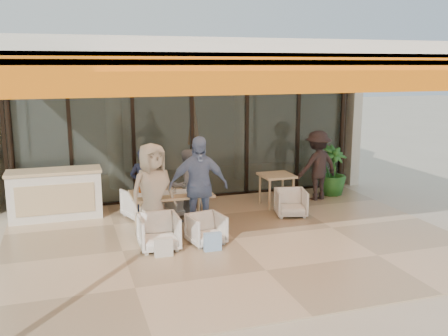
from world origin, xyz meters
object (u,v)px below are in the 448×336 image
Objects in this scene: diner_navy at (145,187)px; side_chair at (291,202)px; potted_palm at (332,171)px; chair_far_right at (181,200)px; diner_periwinkle at (198,187)px; diner_cream at (153,192)px; standing_woman at (317,166)px; chair_far_left at (142,202)px; host_counter at (55,194)px; dining_table at (171,195)px; side_table at (277,179)px; chair_near_right at (206,228)px; chair_near_left at (159,230)px; diner_grey at (187,186)px.

side_chair is (2.98, -0.35, -0.46)m from diner_navy.
potted_palm is at bearing -149.94° from diner_navy.
chair_far_right is 1.53m from diner_periwinkle.
diner_cream is 1.08× the size of standing_woman.
diner_cream is (0.00, -1.40, 0.54)m from chair_far_left.
diner_periwinkle reaches higher than potted_palm.
standing_woman reaches higher than host_counter.
chair_far_right is at bearing -130.17° from diner_navy.
diner_navy reaches higher than dining_table.
standing_woman is (1.13, 0.99, 0.50)m from side_chair.
dining_table is 0.80× the size of diner_periwinkle.
side_table is (2.98, -0.10, 0.29)m from chair_far_left.
diner_periwinkle reaches higher than standing_woman.
side_table is at bearing -163.36° from potted_palm.
side_table is (2.14, 1.30, -0.30)m from diner_periwinkle.
diner_periwinkle is 2.51× the size of side_table.
diner_cream is at bearing -158.83° from potted_palm.
side_chair is (2.14, -0.85, 0.01)m from chair_far_right.
potted_palm reaches higher than dining_table.
side_table is 0.82m from side_chair.
side_table is 1.17m from standing_woman.
chair_far_right is 0.35× the size of diner_cream.
dining_table is 0.65m from diner_cream.
diner_cream reaches higher than dining_table.
dining_table is 1.12m from chair_near_right.
potted_palm is at bearing -164.24° from standing_woman.
dining_table is 2.70m from side_table.
potted_palm is (3.82, 1.81, -0.32)m from diner_periwinkle.
diner_cream reaches higher than chair_far_right.
chair_near_left is (-0.84, -1.90, 0.03)m from chair_far_right.
diner_cream is 2.79× the size of side_chair.
chair_far_left is 4.69m from potted_palm.
chair_far_left reaches higher than side_chair.
diner_navy reaches higher than host_counter.
diner_navy is (0.00, -0.50, 0.44)m from chair_far_left.
chair_near_left is 1.68m from diner_grey.
diner_periwinkle is 2.30m from side_chair.
chair_near_right is 0.81× the size of side_table.
chair_far_right is at bearing 41.11° from diner_cream.
chair_near_right is 3.89m from standing_woman.
chair_near_right is (0.00, -1.90, -0.01)m from chair_far_right.
diner_navy is at bearing -29.30° from host_counter.
diner_periwinkle reaches higher than diner_grey.
diner_grey is (2.52, -0.94, 0.21)m from host_counter.
host_counter is 5.81m from standing_woman.
potted_palm reaches higher than side_chair.
diner_grey reaches higher than chair_near_left.
diner_cream reaches higher than chair_near_right.
chair_far_left is 0.84m from chair_far_right.
dining_table is 2.17× the size of chair_far_left.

